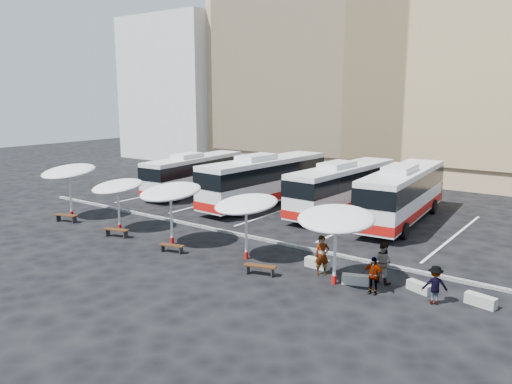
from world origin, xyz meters
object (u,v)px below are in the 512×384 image
Objects in this scene: bus_2 at (343,186)px; passenger_2 at (373,275)px; sunshade_3 at (246,204)px; passenger_1 at (383,262)px; conc_bench_3 at (481,301)px; wood_bench_2 at (172,247)px; sunshade_1 at (118,187)px; bus_3 at (403,192)px; passenger_0 at (322,255)px; sunshade_0 at (69,172)px; sunshade_2 at (170,192)px; conc_bench_1 at (355,280)px; conc_bench_0 at (317,263)px; sunshade_4 at (336,219)px; passenger_3 at (435,285)px; bus_1 at (265,179)px; wood_bench_1 at (116,231)px; wood_bench_0 at (66,216)px; conc_bench_2 at (419,287)px; bus_0 at (195,173)px; wood_bench_3 at (260,268)px.

bus_2 is 7.29× the size of passenger_2.
sunshade_3 is 2.16× the size of passenger_1.
wood_bench_2 is at bearing -170.50° from conc_bench_3.
sunshade_1 reaches higher than conc_bench_3.
passenger_0 is at bearing -91.98° from bus_3.
sunshade_2 is at bearing -2.11° from sunshade_0.
sunshade_0 is 3.18× the size of conc_bench_1.
passenger_1 is (3.29, 0.06, 0.72)m from conc_bench_0.
conc_bench_1 is at bearing 2.99° from sunshade_2.
sunshade_2 is 12.09m from passenger_1.
passenger_3 is (4.24, 0.48, -2.19)m from sunshade_4.
bus_1 reaches higher than passenger_2.
bus_2 is 19.01m from sunshade_0.
wood_bench_1 is 1.31× the size of conc_bench_0.
sunshade_0 reaches higher than wood_bench_0.
sunshade_0 is at bearing -136.95° from bus_2.
sunshade_1 is 21.03m from conc_bench_3.
bus_2 is at bearing 129.48° from conc_bench_2.
sunshade_3 is at bearing -43.08° from bus_0.
conc_bench_1 is at bearing 20.96° from wood_bench_3.
sunshade_1 is 3.28× the size of conc_bench_2.
conc_bench_2 is 0.68× the size of passenger_2.
wood_bench_1 is at bearing -2.80° from wood_bench_0.
bus_3 is 18.39m from wood_bench_1.
bus_1 reaches higher than conc_bench_2.
wood_bench_3 is at bearing -101.92° from bus_3.
wood_bench_0 is at bearing -148.04° from bus_3.
wood_bench_2 is at bearing -20.74° from passenger_3.
bus_3 is 7.69× the size of wood_bench_1.
conc_bench_3 is at bearing 4.68° from wood_bench_0.
wood_bench_0 is at bearing 19.26° from passenger_1.
conc_bench_0 is 3.78m from passenger_2.
wood_bench_3 is 2.95m from conc_bench_0.
passenger_2 is at bearing 110.38° from passenger_1.
passenger_2 is (12.00, 0.05, -2.19)m from sunshade_2.
sunshade_3 is 3.50m from wood_bench_3.
wood_bench_3 is 9.45m from conc_bench_3.
wood_bench_3 is at bearing -76.68° from bus_2.
bus_2 is 15.87m from wood_bench_1.
bus_3 is 22.30m from wood_bench_0.
bus_1 is 10.78× the size of conc_bench_1.
sunshade_4 is at bearing -0.89° from sunshade_0.
conc_bench_3 is (7.46, -0.01, -0.01)m from conc_bench_0.
bus_3 is at bearing 97.33° from sunshade_4.
conc_bench_1 is at bearing -19.46° from conc_bench_0.
wood_bench_3 is at bearing -159.04° from conc_bench_1.
passenger_1 is (-4.17, 0.08, 0.72)m from conc_bench_3.
bus_0 reaches higher than wood_bench_1.
bus_1 is 7.75× the size of passenger_2.
sunshade_3 reaches higher than passenger_0.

